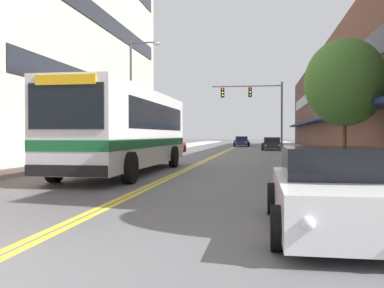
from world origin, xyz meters
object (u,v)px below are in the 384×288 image
(city_bus, at_px, (129,127))
(car_navy_moving_lead, at_px, (242,142))
(car_silver_parked_left_near, at_px, (142,149))
(car_charcoal_parked_right_mid, at_px, (272,144))
(fire_hydrant, at_px, (347,164))
(traffic_signal_mast, at_px, (258,102))
(car_red_parked_left_far, at_px, (171,145))
(car_white_parked_right_foreground, at_px, (332,192))
(street_lamp_left_far, at_px, (135,88))
(street_tree_right_mid, at_px, (345,82))

(city_bus, bearing_deg, car_navy_moving_lead, 85.97)
(car_silver_parked_left_near, relative_size, car_charcoal_parked_right_mid, 0.96)
(city_bus, bearing_deg, fire_hydrant, -17.92)
(car_silver_parked_left_near, height_order, car_charcoal_parked_right_mid, car_silver_parked_left_near)
(city_bus, height_order, car_navy_moving_lead, city_bus)
(city_bus, relative_size, traffic_signal_mast, 1.66)
(car_red_parked_left_far, xyz_separation_m, traffic_signal_mast, (7.34, 5.21, 4.08))
(car_white_parked_right_foreground, xyz_separation_m, street_lamp_left_far, (-9.38, 20.38, 4.00))
(traffic_signal_mast, bearing_deg, city_bus, -101.35)
(car_silver_parked_left_near, bearing_deg, car_charcoal_parked_right_mid, 62.85)
(city_bus, height_order, car_silver_parked_left_near, city_bus)
(city_bus, height_order, fire_hydrant, city_bus)
(car_white_parked_right_foreground, height_order, car_charcoal_parked_right_mid, car_white_parked_right_foreground)
(car_charcoal_parked_right_mid, height_order, street_tree_right_mid, street_tree_right_mid)
(car_navy_moving_lead, relative_size, street_tree_right_mid, 0.73)
(car_silver_parked_left_near, height_order, traffic_signal_mast, traffic_signal_mast)
(car_silver_parked_left_near, height_order, fire_hydrant, car_silver_parked_left_near)
(car_charcoal_parked_right_mid, xyz_separation_m, street_lamp_left_far, (-9.37, -16.65, 4.01))
(car_red_parked_left_far, bearing_deg, street_lamp_left_far, -93.82)
(car_red_parked_left_far, bearing_deg, city_bus, -83.13)
(car_silver_parked_left_near, distance_m, car_charcoal_parked_right_mid, 19.20)
(city_bus, relative_size, car_silver_parked_left_near, 2.67)
(traffic_signal_mast, bearing_deg, car_navy_moving_lead, 98.09)
(traffic_signal_mast, distance_m, street_lamp_left_far, 16.15)
(car_charcoal_parked_right_mid, xyz_separation_m, car_navy_moving_lead, (-3.60, 12.62, 0.02))
(street_lamp_left_far, bearing_deg, car_white_parked_right_foreground, -65.30)
(street_tree_right_mid, bearing_deg, city_bus, -157.11)
(city_bus, distance_m, traffic_signal_mast, 25.47)
(car_red_parked_left_far, bearing_deg, car_navy_moving_lead, 75.76)
(car_charcoal_parked_right_mid, distance_m, street_tree_right_mid, 23.93)
(car_white_parked_right_foreground, height_order, traffic_signal_mast, traffic_signal_mast)
(street_lamp_left_far, bearing_deg, city_bus, -74.62)
(car_red_parked_left_far, xyz_separation_m, street_lamp_left_far, (-0.59, -8.86, 3.98))
(fire_hydrant, bearing_deg, traffic_signal_mast, 96.31)
(car_red_parked_left_far, height_order, car_navy_moving_lead, car_red_parked_left_far)
(car_red_parked_left_far, xyz_separation_m, car_white_parked_right_foreground, (8.79, -29.25, -0.02))
(car_white_parked_right_foreground, bearing_deg, car_charcoal_parked_right_mid, 90.01)
(car_white_parked_right_foreground, xyz_separation_m, car_charcoal_parked_right_mid, (-0.01, 37.04, -0.02))
(car_red_parked_left_far, distance_m, fire_hydrant, 24.49)
(traffic_signal_mast, bearing_deg, car_white_parked_right_foreground, -87.60)
(car_red_parked_left_far, bearing_deg, car_white_parked_right_foreground, -73.28)
(car_silver_parked_left_near, distance_m, car_navy_moving_lead, 30.15)
(car_red_parked_left_far, bearing_deg, fire_hydrant, -64.96)
(fire_hydrant, bearing_deg, car_charcoal_parked_right_mid, 93.03)
(car_navy_moving_lead, relative_size, fire_hydrant, 4.55)
(car_red_parked_left_far, distance_m, car_charcoal_parked_right_mid, 11.74)
(car_silver_parked_left_near, xyz_separation_m, fire_hydrant, (10.35, -12.89, -0.01))
(city_bus, distance_m, car_silver_parked_left_near, 10.63)
(car_silver_parked_left_near, bearing_deg, street_lamp_left_far, 144.31)
(car_charcoal_parked_right_mid, bearing_deg, car_navy_moving_lead, 105.93)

